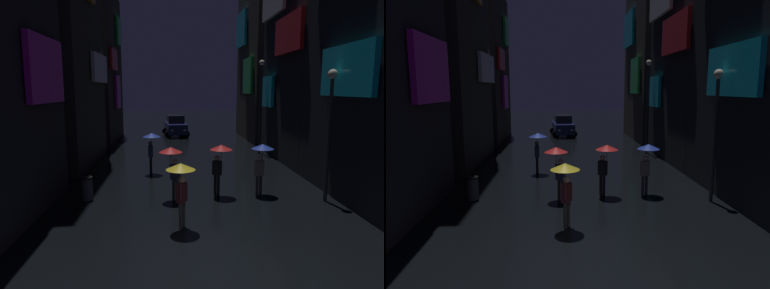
% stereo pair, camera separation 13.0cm
% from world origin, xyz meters
% --- Properties ---
extents(ground_plane, '(120.00, 120.00, 0.00)m').
position_xyz_m(ground_plane, '(0.00, 0.00, 0.00)').
color(ground_plane, black).
extents(building_left_far, '(4.25, 7.42, 12.07)m').
position_xyz_m(building_left_far, '(-7.48, 21.71, 6.04)').
color(building_left_far, '#2D2826').
rests_on(building_left_far, ground).
extents(building_right_mid, '(4.25, 7.38, 16.56)m').
position_xyz_m(building_right_mid, '(7.47, 12.66, 8.29)').
color(building_right_mid, black).
rests_on(building_right_mid, ground).
extents(building_right_far, '(4.25, 7.73, 13.54)m').
position_xyz_m(building_right_far, '(7.48, 21.87, 6.78)').
color(building_right_far, '#33302D').
rests_on(building_right_far, ground).
extents(pedestrian_midstreet_centre_blue, '(0.90, 0.90, 2.12)m').
position_xyz_m(pedestrian_midstreet_centre_blue, '(-1.98, 9.66, 1.67)').
color(pedestrian_midstreet_centre_blue, black).
rests_on(pedestrian_midstreet_centre_blue, ground).
extents(pedestrian_far_right_red, '(0.90, 0.90, 2.12)m').
position_xyz_m(pedestrian_far_right_red, '(-0.94, 5.27, 1.67)').
color(pedestrian_far_right_red, '#38332D').
rests_on(pedestrian_far_right_red, ground).
extents(pedestrian_foreground_right_blue, '(0.90, 0.90, 2.12)m').
position_xyz_m(pedestrian_foreground_right_blue, '(2.69, 5.77, 1.67)').
color(pedestrian_foreground_right_blue, '#2D2D38').
rests_on(pedestrian_foreground_right_blue, ground).
extents(pedestrian_near_crossing_yellow, '(0.90, 0.90, 2.12)m').
position_xyz_m(pedestrian_near_crossing_yellow, '(-0.69, 2.46, 1.67)').
color(pedestrian_near_crossing_yellow, '#38332D').
rests_on(pedestrian_near_crossing_yellow, ground).
extents(pedestrian_midstreet_left_red, '(0.90, 0.90, 2.12)m').
position_xyz_m(pedestrian_midstreet_left_red, '(0.98, 5.76, 1.67)').
color(pedestrian_midstreet_left_red, black).
rests_on(pedestrian_midstreet_left_red, ground).
extents(car_distant, '(2.54, 4.28, 1.92)m').
position_xyz_m(car_distant, '(-0.52, 23.86, 0.93)').
color(car_distant, navy).
rests_on(car_distant, ground).
extents(streetlamp_right_near, '(0.36, 0.36, 5.05)m').
position_xyz_m(streetlamp_right_near, '(5.00, 4.81, 3.20)').
color(streetlamp_right_near, '#2D2D33').
rests_on(streetlamp_right_near, ground).
extents(streetlamp_right_far, '(0.36, 0.36, 6.19)m').
position_xyz_m(streetlamp_right_far, '(5.00, 14.83, 3.81)').
color(streetlamp_right_far, '#2D2D33').
rests_on(streetlamp_right_far, ground).
extents(trash_bin, '(0.46, 0.46, 0.93)m').
position_xyz_m(trash_bin, '(-4.30, 5.55, 0.47)').
color(trash_bin, '#3F3F47').
rests_on(trash_bin, ground).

